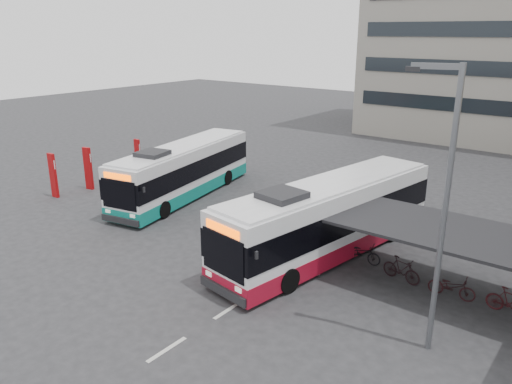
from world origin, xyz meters
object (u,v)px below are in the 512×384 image
Objects in this scene: pedestrian at (293,208)px; lamp_post at (442,198)px; bus_main at (329,219)px; bus_teal at (184,171)px.

lamp_post reaches higher than pedestrian.
bus_main is at bearing 129.54° from lamp_post.
bus_teal is (-10.92, 1.83, -0.10)m from bus_main.
pedestrian is at bearing 155.84° from bus_main.
bus_teal is 1.33× the size of lamp_post.
bus_teal reaches higher than pedestrian.
pedestrian is 11.92m from lamp_post.
bus_main is 3.98m from pedestrian.
bus_teal is at bearing 136.29° from pedestrian.
bus_main is 1.06× the size of bus_teal.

